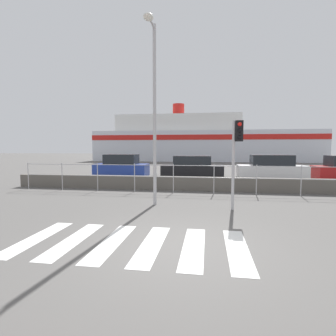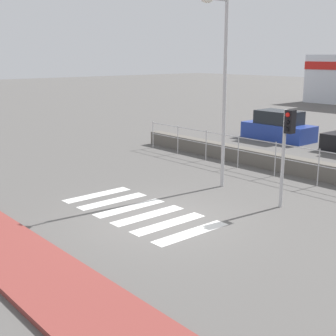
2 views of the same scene
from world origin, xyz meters
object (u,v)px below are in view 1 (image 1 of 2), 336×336
(traffic_light_far, at_px, (237,145))
(ferry_boat, at_px, (199,142))
(parked_car_blue, at_px, (122,167))
(parked_car_white, at_px, (271,168))
(parked_car_black, at_px, (192,168))
(streetlamp, at_px, (153,94))

(traffic_light_far, distance_m, ferry_boat, 32.63)
(traffic_light_far, height_order, parked_car_blue, traffic_light_far)
(parked_car_white, bearing_deg, parked_car_blue, -180.00)
(traffic_light_far, relative_size, parked_car_black, 0.69)
(ferry_boat, bearing_deg, streetlamp, -90.79)
(streetlamp, height_order, ferry_boat, ferry_boat)
(streetlamp, xyz_separation_m, ferry_boat, (0.45, 32.37, -0.93))
(parked_car_blue, bearing_deg, streetlamp, -65.03)
(traffic_light_far, xyz_separation_m, parked_car_blue, (-7.25, 9.64, -1.50))
(traffic_light_far, xyz_separation_m, parked_car_white, (3.31, 9.64, -1.50))
(traffic_light_far, distance_m, streetlamp, 3.34)
(traffic_light_far, distance_m, parked_car_blue, 12.16)
(ferry_boat, distance_m, parked_car_blue, 23.52)
(streetlamp, distance_m, parked_car_white, 11.76)
(traffic_light_far, bearing_deg, streetlamp, 176.79)
(ferry_boat, relative_size, parked_car_white, 7.68)
(ferry_boat, xyz_separation_m, parked_car_blue, (-4.86, -22.89, -2.33))
(parked_car_white, bearing_deg, ferry_boat, 103.98)
(traffic_light_far, bearing_deg, parked_car_white, 71.06)
(streetlamp, height_order, parked_car_blue, streetlamp)
(parked_car_black, bearing_deg, streetlamp, -94.94)
(streetlamp, bearing_deg, ferry_boat, 89.21)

